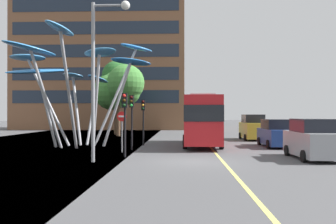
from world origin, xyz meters
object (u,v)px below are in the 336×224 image
object	(u,v)px
traffic_light_kerb_far	(132,110)
no_entry_sign	(122,125)
street_lamp	(102,59)
leaf_sculpture	(76,66)
car_parked_mid	(276,134)
traffic_light_kerb_near	(125,111)
car_parked_far	(253,128)
red_bus	(202,118)
traffic_light_island_mid	(143,112)
car_parked_near	(312,140)

from	to	relation	value
traffic_light_kerb_far	no_entry_sign	xyz separation A→B (m)	(-0.41, -1.45, -0.92)
traffic_light_kerb_far	street_lamp	distance (m)	6.42
leaf_sculpture	car_parked_mid	bearing A→B (deg)	1.21
traffic_light_kerb_near	car_parked_far	distance (m)	16.72
red_bus	traffic_light_kerb_far	size ratio (longest dim) A/B	2.79
traffic_light_kerb_near	car_parked_mid	distance (m)	11.98
traffic_light_kerb_near	car_parked_mid	bearing A→B (deg)	33.84
traffic_light_kerb_near	car_parked_mid	xyz separation A→B (m)	(9.86, 6.61, -1.60)
no_entry_sign	leaf_sculpture	bearing A→B (deg)	136.30
car_parked_mid	street_lamp	size ratio (longest dim) A/B	0.58
leaf_sculpture	car_parked_far	world-z (taller)	leaf_sculpture
no_entry_sign	traffic_light_island_mid	bearing A→B (deg)	80.93
traffic_light_kerb_far	no_entry_sign	world-z (taller)	traffic_light_kerb_far
traffic_light_kerb_far	car_parked_near	world-z (taller)	traffic_light_kerb_far
traffic_light_island_mid	car_parked_near	bearing A→B (deg)	-38.48
leaf_sculpture	traffic_light_kerb_near	size ratio (longest dim) A/B	3.33
traffic_light_island_mid	car_parked_mid	distance (m)	9.80
traffic_light_kerb_far	street_lamp	xyz separation A→B (m)	(-0.67, -5.89, 2.45)
traffic_light_island_mid	street_lamp	bearing A→B (deg)	-96.41
red_bus	no_entry_sign	world-z (taller)	red_bus
car_parked_mid	car_parked_far	size ratio (longest dim) A/B	1.01
traffic_light_island_mid	car_parked_near	world-z (taller)	traffic_light_island_mid
car_parked_near	car_parked_mid	distance (m)	6.89
traffic_light_kerb_near	no_entry_sign	xyz separation A→B (m)	(-0.57, 2.51, -0.86)
traffic_light_kerb_near	street_lamp	xyz separation A→B (m)	(-0.83, -1.94, 2.52)
no_entry_sign	traffic_light_kerb_near	bearing A→B (deg)	-77.29
street_lamp	red_bus	bearing A→B (deg)	59.89
red_bus	traffic_light_kerb_near	bearing A→B (deg)	-121.76
car_parked_near	car_parked_far	world-z (taller)	car_parked_far
traffic_light_island_mid	car_parked_far	size ratio (longest dim) A/B	0.76
street_lamp	no_entry_sign	bearing A→B (deg)	86.59
red_bus	car_parked_mid	world-z (taller)	red_bus
car_parked_near	no_entry_sign	bearing A→B (deg)	165.20
car_parked_mid	no_entry_sign	xyz separation A→B (m)	(-10.43, -4.11, 0.74)
car_parked_near	traffic_light_kerb_near	bearing A→B (deg)	178.42
traffic_light_island_mid	car_parked_far	xyz separation A→B (m)	(9.38, 6.14, -1.40)
leaf_sculpture	no_entry_sign	bearing A→B (deg)	-43.70
traffic_light_kerb_near	traffic_light_island_mid	size ratio (longest dim) A/B	1.02
traffic_light_kerb_near	traffic_light_kerb_far	world-z (taller)	traffic_light_kerb_far
traffic_light_kerb_far	car_parked_mid	xyz separation A→B (m)	(10.02, 2.66, -1.67)
traffic_light_kerb_far	car_parked_mid	distance (m)	10.50
red_bus	car_parked_near	size ratio (longest dim) A/B	2.23
leaf_sculpture	street_lamp	distance (m)	9.08
traffic_light_kerb_near	traffic_light_island_mid	bearing A→B (deg)	88.26
car_parked_near	street_lamp	bearing A→B (deg)	-171.24
no_entry_sign	traffic_light_kerb_far	bearing A→B (deg)	74.35
traffic_light_island_mid	street_lamp	size ratio (longest dim) A/B	0.43
street_lamp	no_entry_sign	distance (m)	5.59
traffic_light_kerb_near	street_lamp	distance (m)	3.29
car_parked_mid	street_lamp	bearing A→B (deg)	-141.35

